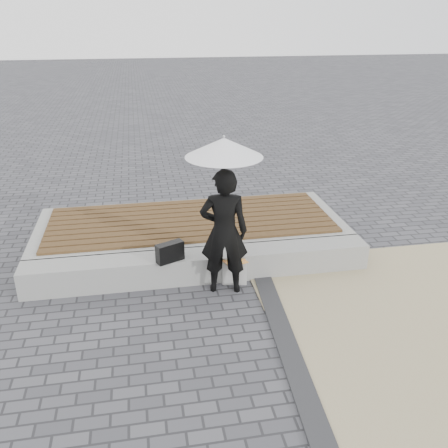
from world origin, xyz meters
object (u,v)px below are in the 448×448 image
(handbag, at_px, (170,252))
(canvas_tote, at_px, (235,271))
(woman, at_px, (224,232))
(seating_ledge, at_px, (200,265))
(parasol, at_px, (224,147))

(handbag, distance_m, canvas_tote, 0.97)
(woman, height_order, handbag, woman)
(handbag, relative_size, canvas_tote, 1.07)
(canvas_tote, bearing_deg, seating_ledge, 164.03)
(seating_ledge, bearing_deg, parasol, -54.30)
(woman, height_order, canvas_tote, woman)
(seating_ledge, height_order, canvas_tote, seating_ledge)
(seating_ledge, height_order, parasol, parasol)
(woman, distance_m, canvas_tote, 0.74)
(seating_ledge, xyz_separation_m, woman, (0.28, -0.39, 0.68))
(woman, height_order, parasol, parasol)
(woman, bearing_deg, seating_ledge, -45.16)
(seating_ledge, distance_m, woman, 0.83)
(handbag, bearing_deg, parasol, -42.09)
(seating_ledge, relative_size, woman, 2.83)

